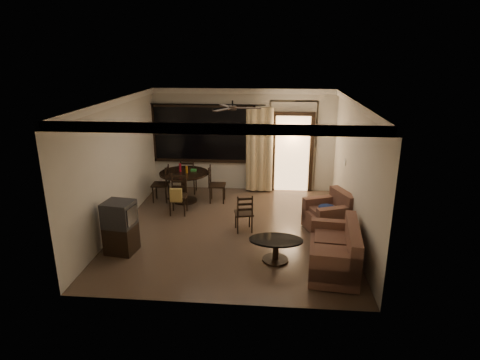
# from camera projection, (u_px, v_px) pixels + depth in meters

# --- Properties ---
(ground) EXTENTS (5.50, 5.50, 0.00)m
(ground) POSITION_uv_depth(u_px,v_px,m) (233.00, 229.00, 8.82)
(ground) COLOR #7F6651
(ground) RESTS_ON ground
(room_shell) EXTENTS (5.50, 6.70, 5.50)m
(room_shell) POSITION_uv_depth(u_px,v_px,m) (264.00, 132.00, 9.89)
(room_shell) COLOR beige
(room_shell) RESTS_ON ground
(dining_table) EXTENTS (1.25, 1.25, 1.00)m
(dining_table) POSITION_uv_depth(u_px,v_px,m) (184.00, 178.00, 10.28)
(dining_table) COLOR black
(dining_table) RESTS_ON ground
(dining_chair_west) EXTENTS (0.44, 0.44, 0.95)m
(dining_chair_west) POSITION_uv_depth(u_px,v_px,m) (161.00, 191.00, 10.40)
(dining_chair_west) COLOR black
(dining_chair_west) RESTS_ON ground
(dining_chair_east) EXTENTS (0.44, 0.44, 0.95)m
(dining_chair_east) POSITION_uv_depth(u_px,v_px,m) (217.00, 191.00, 10.35)
(dining_chair_east) COLOR black
(dining_chair_east) RESTS_ON ground
(dining_chair_south) EXTENTS (0.44, 0.49, 0.95)m
(dining_chair_south) POSITION_uv_depth(u_px,v_px,m) (178.00, 202.00, 9.56)
(dining_chair_south) COLOR black
(dining_chair_south) RESTS_ON ground
(dining_chair_north) EXTENTS (0.44, 0.44, 0.95)m
(dining_chair_north) POSITION_uv_depth(u_px,v_px,m) (189.00, 183.00, 11.02)
(dining_chair_north) COLOR black
(dining_chair_north) RESTS_ON ground
(tv_cabinet) EXTENTS (0.61, 0.56, 1.03)m
(tv_cabinet) POSITION_uv_depth(u_px,v_px,m) (120.00, 227.00, 7.67)
(tv_cabinet) COLOR black
(tv_cabinet) RESTS_ON ground
(sofa) EXTENTS (0.98, 1.62, 0.83)m
(sofa) POSITION_uv_depth(u_px,v_px,m) (337.00, 253.00, 7.09)
(sofa) COLOR #4C2823
(sofa) RESTS_ON ground
(armchair) EXTENTS (1.10, 1.10, 0.86)m
(armchair) POSITION_uv_depth(u_px,v_px,m) (330.00, 215.00, 8.65)
(armchair) COLOR #4C2823
(armchair) RESTS_ON ground
(coffee_table) EXTENTS (0.99, 0.60, 0.44)m
(coffee_table) POSITION_uv_depth(u_px,v_px,m) (276.00, 246.00, 7.41)
(coffee_table) COLOR black
(coffee_table) RESTS_ON ground
(side_chair) EXTENTS (0.46, 0.46, 0.86)m
(side_chair) POSITION_uv_depth(u_px,v_px,m) (244.00, 220.00, 8.66)
(side_chair) COLOR black
(side_chair) RESTS_ON ground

